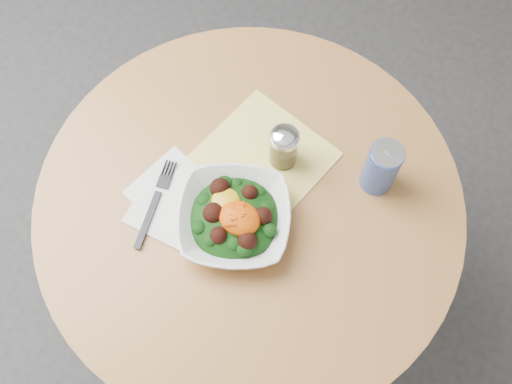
# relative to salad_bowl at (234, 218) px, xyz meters

# --- Properties ---
(ground) EXTENTS (6.00, 6.00, 0.00)m
(ground) POSITION_rel_salad_bowl_xyz_m (0.00, 0.06, -0.78)
(ground) COLOR #2D2D2F
(ground) RESTS_ON ground
(table) EXTENTS (0.90, 0.90, 0.75)m
(table) POSITION_rel_salad_bowl_xyz_m (0.00, 0.06, -0.23)
(table) COLOR black
(table) RESTS_ON ground
(cloth_napkin) EXTENTS (0.30, 0.28, 0.00)m
(cloth_napkin) POSITION_rel_salad_bowl_xyz_m (-0.01, 0.17, -0.03)
(cloth_napkin) COLOR yellow
(cloth_napkin) RESTS_ON table
(paper_napkins) EXTENTS (0.19, 0.20, 0.00)m
(paper_napkins) POSITION_rel_salad_bowl_xyz_m (-0.14, -0.01, -0.03)
(paper_napkins) COLOR white
(paper_napkins) RESTS_ON table
(salad_bowl) EXTENTS (0.30, 0.30, 0.08)m
(salad_bowl) POSITION_rel_salad_bowl_xyz_m (0.00, 0.00, 0.00)
(salad_bowl) COLOR silver
(salad_bowl) RESTS_ON table
(fork) EXTENTS (0.05, 0.21, 0.00)m
(fork) POSITION_rel_salad_bowl_xyz_m (-0.17, -0.03, -0.03)
(fork) COLOR black
(fork) RESTS_ON table
(spice_shaker) EXTENTS (0.06, 0.06, 0.11)m
(spice_shaker) POSITION_rel_salad_bowl_xyz_m (0.02, 0.18, 0.02)
(spice_shaker) COLOR silver
(spice_shaker) RESTS_ON table
(beverage_can) EXTENTS (0.07, 0.07, 0.13)m
(beverage_can) POSITION_rel_salad_bowl_xyz_m (0.22, 0.22, 0.03)
(beverage_can) COLOR #0D2095
(beverage_can) RESTS_ON table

